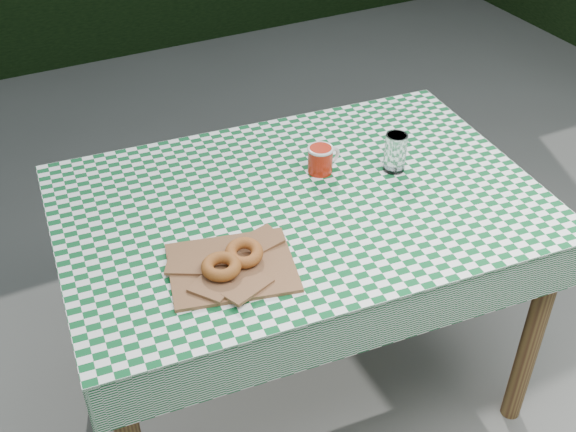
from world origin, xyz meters
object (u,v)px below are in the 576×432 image
object	(u,v)px
table	(299,300)
coffee_mug	(320,160)
drinking_glass	(395,152)
paper_bag	(232,266)

from	to	relation	value
table	coffee_mug	xyz separation A→B (m)	(0.11, 0.10, 0.42)
table	coffee_mug	size ratio (longest dim) A/B	9.10
table	drinking_glass	xyz separation A→B (m)	(0.31, 0.01, 0.44)
table	drinking_glass	world-z (taller)	drinking_glass
table	drinking_glass	bearing A→B (deg)	7.30
paper_bag	table	bearing A→B (deg)	32.94
paper_bag	drinking_glass	world-z (taller)	drinking_glass
table	paper_bag	size ratio (longest dim) A/B	4.33
paper_bag	coffee_mug	world-z (taller)	coffee_mug
paper_bag	coffee_mug	xyz separation A→B (m)	(0.39, 0.28, 0.03)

